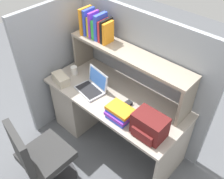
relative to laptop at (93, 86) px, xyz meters
name	(u,v)px	position (x,y,z in m)	size (l,w,h in m)	color
ground_plane	(115,139)	(0.25, 0.09, -0.78)	(8.00, 8.00, 0.00)	#595B60
desk	(91,101)	(-0.14, 0.09, -0.38)	(1.60, 0.70, 0.73)	#AAA093
cubicle_partition_rear	(137,76)	(0.25, 0.47, -0.01)	(1.84, 0.05, 1.55)	gray
cubicle_partition_left	(61,63)	(-0.60, 0.04, -0.01)	(0.05, 1.06, 1.55)	gray
overhead_hutch	(129,61)	(0.25, 0.29, 0.30)	(1.44, 0.28, 0.45)	gray
reference_books_on_shelf	(97,26)	(-0.20, 0.29, 0.53)	(0.36, 0.19, 0.29)	orange
laptop	(93,86)	(0.00, 0.00, 0.00)	(0.34, 0.29, 0.22)	#B7BABF
backpack	(149,126)	(0.82, -0.09, 0.06)	(0.30, 0.23, 0.22)	#591919
computer_mouse	(127,104)	(0.44, 0.06, -0.03)	(0.06, 0.10, 0.03)	#262628
paper_cup	(74,71)	(-0.36, 0.05, 0.00)	(0.08, 0.08, 0.10)	white
tissue_box	(61,79)	(-0.35, -0.16, 0.00)	(0.22, 0.12, 0.10)	#BFB299
desk_book_stack	(120,113)	(0.49, -0.12, 0.02)	(0.25, 0.19, 0.13)	blue
office_chair	(42,162)	(0.12, -0.83, -0.39)	(0.52, 0.52, 0.93)	black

